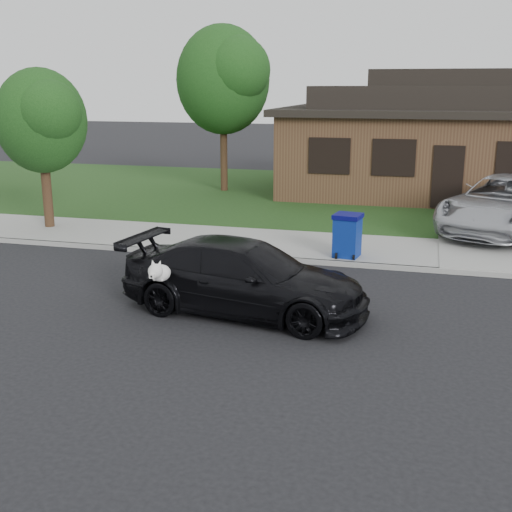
# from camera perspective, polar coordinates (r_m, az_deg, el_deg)

# --- Properties ---
(ground) EXTENTS (120.00, 120.00, 0.00)m
(ground) POSITION_cam_1_polar(r_m,az_deg,el_deg) (12.56, -1.26, -4.65)
(ground) COLOR black
(ground) RESTS_ON ground
(sidewalk) EXTENTS (60.00, 3.00, 0.12)m
(sidewalk) POSITION_cam_1_polar(r_m,az_deg,el_deg) (17.20, 3.38, 0.96)
(sidewalk) COLOR gray
(sidewalk) RESTS_ON ground
(curb) EXTENTS (60.00, 0.12, 0.12)m
(curb) POSITION_cam_1_polar(r_m,az_deg,el_deg) (15.78, 2.27, -0.31)
(curb) COLOR gray
(curb) RESTS_ON ground
(lawn) EXTENTS (60.00, 13.00, 0.13)m
(lawn) POSITION_cam_1_polar(r_m,az_deg,el_deg) (24.93, 7.11, 5.27)
(lawn) COLOR #193814
(lawn) RESTS_ON ground
(driveway) EXTENTS (4.50, 13.00, 0.14)m
(driveway) POSITION_cam_1_polar(r_m,az_deg,el_deg) (21.92, 21.71, 3.00)
(driveway) COLOR gray
(driveway) RESTS_ON ground
(sedan) EXTENTS (4.97, 2.62, 1.38)m
(sedan) POSITION_cam_1_polar(r_m,az_deg,el_deg) (12.13, -1.07, -1.93)
(sedan) COLOR black
(sedan) RESTS_ON ground
(minivan) EXTENTS (4.65, 6.26, 1.58)m
(minivan) POSITION_cam_1_polar(r_m,az_deg,el_deg) (19.65, 21.42, 4.31)
(minivan) COLOR #B2B4BA
(minivan) RESTS_ON driveway
(recycling_bin) EXTENTS (0.73, 0.74, 1.06)m
(recycling_bin) POSITION_cam_1_polar(r_m,az_deg,el_deg) (15.86, 8.12, 1.85)
(recycling_bin) COLOR navy
(recycling_bin) RESTS_ON sidewalk
(house) EXTENTS (12.60, 8.60, 4.65)m
(house) POSITION_cam_1_polar(r_m,az_deg,el_deg) (26.45, 16.62, 9.84)
(house) COLOR #422B1C
(house) RESTS_ON ground
(tree_0) EXTENTS (3.78, 3.60, 6.34)m
(tree_0) POSITION_cam_1_polar(r_m,az_deg,el_deg) (25.41, -2.69, 15.54)
(tree_0) COLOR #332114
(tree_0) RESTS_ON ground
(tree_2) EXTENTS (2.73, 2.60, 4.59)m
(tree_2) POSITION_cam_1_polar(r_m,az_deg,el_deg) (19.66, -18.43, 11.46)
(tree_2) COLOR #332114
(tree_2) RESTS_ON ground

